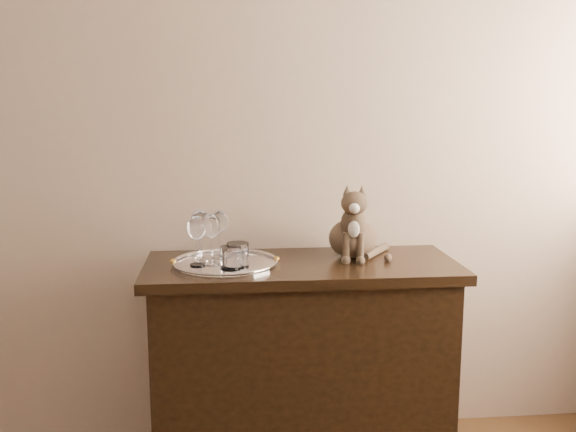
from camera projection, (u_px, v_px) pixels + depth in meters
name	position (u px, v px, depth m)	size (l,w,h in m)	color
wall_back	(148.00, 129.00, 2.62)	(4.00, 0.10, 2.70)	#C3A792
sideboard	(301.00, 367.00, 2.54)	(1.20, 0.50, 0.85)	black
tray	(226.00, 264.00, 2.43)	(0.40, 0.40, 0.01)	white
wine_glass_a	(200.00, 235.00, 2.45)	(0.07, 0.07, 0.20)	silver
wine_glass_b	(219.00, 234.00, 2.50)	(0.07, 0.07, 0.18)	white
wine_glass_c	(197.00, 241.00, 2.37)	(0.07, 0.07, 0.19)	white
wine_glass_d	(211.00, 239.00, 2.40)	(0.07, 0.07, 0.19)	white
tumbler_a	(238.00, 255.00, 2.35)	(0.08, 0.08, 0.09)	white
tumbler_b	(231.00, 258.00, 2.32)	(0.08, 0.08, 0.09)	silver
cat	(353.00, 219.00, 2.53)	(0.30, 0.28, 0.30)	#4E412E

